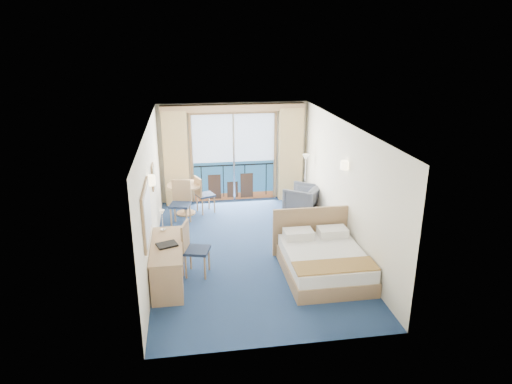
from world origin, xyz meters
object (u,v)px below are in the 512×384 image
object	(u,v)px
bed	(323,260)
table_chair_b	(181,200)
floor_lamp	(306,168)
desk_chair	(192,246)
table_chair_a	(202,192)
nightstand	(330,232)
desk	(167,274)
round_table	(185,191)
armchair	(302,200)

from	to	relation	value
bed	table_chair_b	world-z (taller)	table_chair_b
floor_lamp	desk_chair	world-z (taller)	floor_lamp
desk_chair	table_chair_a	bearing A→B (deg)	9.42
nightstand	desk_chair	xyz separation A→B (m)	(-3.03, -0.95, 0.33)
desk_chair	floor_lamp	bearing A→B (deg)	-28.45
desk	round_table	bearing A→B (deg)	84.97
nightstand	desk	distance (m)	3.86
desk_chair	table_chair_b	bearing A→B (deg)	20.02
desk_chair	table_chair_b	size ratio (longest dim) A/B	0.98
floor_lamp	round_table	world-z (taller)	floor_lamp
nightstand	table_chair_b	distance (m)	3.64
table_chair_a	bed	bearing A→B (deg)	-170.90
bed	table_chair_b	size ratio (longest dim) A/B	1.80
nightstand	floor_lamp	world-z (taller)	floor_lamp
nightstand	table_chair_b	world-z (taller)	table_chair_b
bed	table_chair_a	xyz separation A→B (m)	(-2.15, 3.59, 0.26)
nightstand	floor_lamp	xyz separation A→B (m)	(0.00, 2.22, 0.85)
floor_lamp	desk	size ratio (longest dim) A/B	0.88
desk_chair	table_chair_a	xyz separation A→B (m)	(0.33, 3.22, -0.05)
nightstand	armchair	distance (m)	1.80
armchair	floor_lamp	xyz separation A→B (m)	(0.17, 0.42, 0.74)
armchair	table_chair_b	bearing A→B (deg)	-50.66
desk_chair	table_chair_a	size ratio (longest dim) A/B	1.09
nightstand	table_chair_a	world-z (taller)	table_chair_a
round_table	table_chair_a	world-z (taller)	table_chair_a
armchair	desk_chair	bearing A→B (deg)	-10.15
nightstand	table_chair_b	size ratio (longest dim) A/B	0.49
floor_lamp	desk	xyz separation A→B (m)	(-3.48, -3.87, -0.68)
bed	desk	distance (m)	2.96
desk	bed	bearing A→B (deg)	6.40
armchair	table_chair_a	world-z (taller)	table_chair_a
floor_lamp	desk	world-z (taller)	floor_lamp
bed	nightstand	size ratio (longest dim) A/B	3.70
bed	desk_chair	size ratio (longest dim) A/B	1.84
desk_chair	armchair	bearing A→B (deg)	-30.96
nightstand	desk	world-z (taller)	desk
round_table	bed	bearing A→B (deg)	-54.07
floor_lamp	table_chair_b	distance (m)	3.33
bed	desk	bearing A→B (deg)	-173.60
bed	floor_lamp	bearing A→B (deg)	81.21
bed	armchair	world-z (taller)	bed
armchair	desk	world-z (taller)	desk
desk_chair	bed	bearing A→B (deg)	-83.41
armchair	desk_chair	xyz separation A→B (m)	(-2.86, -2.74, 0.22)
table_chair_b	desk_chair	bearing A→B (deg)	-71.74
floor_lamp	table_chair_b	world-z (taller)	floor_lamp
table_chair_a	table_chair_b	xyz separation A→B (m)	(-0.54, -0.65, 0.06)
armchair	desk	distance (m)	4.79
armchair	table_chair_b	size ratio (longest dim) A/B	0.76
desk	desk_chair	world-z (taller)	desk_chair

